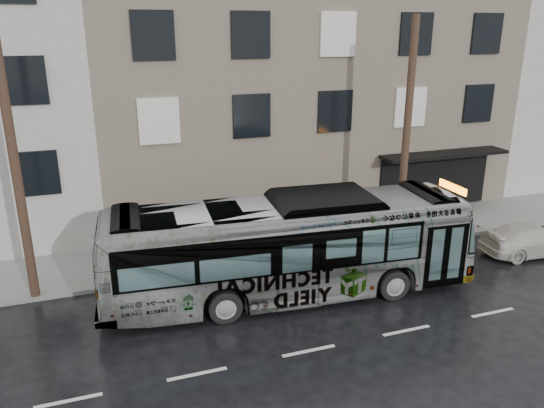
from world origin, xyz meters
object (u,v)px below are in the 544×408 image
Objects in this scene: sign_post at (423,212)px; white_sedan at (532,239)px; utility_pole_rear at (15,165)px; bus at (289,247)px; utility_pole_front at (406,136)px.

sign_post reaches higher than white_sedan.
utility_pole_rear reaches higher than white_sedan.
utility_pole_rear is at bearing 87.59° from white_sedan.
utility_pole_rear is at bearing 77.62° from bus.
sign_post is at bearing 0.00° from utility_pole_rear.
utility_pole_front is 14.00m from utility_pole_rear.
utility_pole_rear is 3.75× the size of sign_post.
utility_pole_front is 2.12× the size of white_sedan.
sign_post is (1.10, 0.00, -3.30)m from utility_pole_front.
bus is (-6.95, -2.45, 0.39)m from sign_post.
white_sedan is (10.46, -0.05, -1.12)m from bus.
utility_pole_rear is 0.72× the size of bus.
white_sedan is at bearing -35.37° from sign_post.
white_sedan is at bearing -7.63° from utility_pole_rear.
utility_pole_front reaches higher than sign_post.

